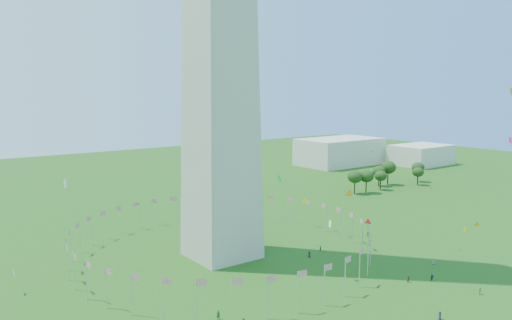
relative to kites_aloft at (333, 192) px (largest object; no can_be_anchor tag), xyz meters
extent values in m
cylinder|color=silver|center=(24.52, 26.82, -15.93)|extent=(0.24, 0.24, 9.00)
cylinder|color=silver|center=(23.92, 33.76, -15.93)|extent=(0.24, 0.24, 9.00)
cylinder|color=silver|center=(22.11, 40.50, -15.93)|extent=(0.24, 0.24, 9.00)
cylinder|color=silver|center=(19.16, 46.82, -15.93)|extent=(0.24, 0.24, 9.00)
cylinder|color=silver|center=(15.16, 52.53, -15.93)|extent=(0.24, 0.24, 9.00)
cylinder|color=silver|center=(10.23, 57.46, -15.93)|extent=(0.24, 0.24, 9.00)
cylinder|color=silver|center=(4.52, 61.46, -15.93)|extent=(0.24, 0.24, 9.00)
cylinder|color=silver|center=(-1.80, 64.41, -15.93)|extent=(0.24, 0.24, 9.00)
cylinder|color=silver|center=(-8.53, 66.21, -15.93)|extent=(0.24, 0.24, 9.00)
cylinder|color=silver|center=(-15.48, 66.82, -15.93)|extent=(0.24, 0.24, 9.00)
cylinder|color=silver|center=(-22.42, 66.21, -15.93)|extent=(0.24, 0.24, 9.00)
cylinder|color=silver|center=(-29.16, 64.41, -15.93)|extent=(0.24, 0.24, 9.00)
cylinder|color=silver|center=(-35.48, 61.46, -15.93)|extent=(0.24, 0.24, 9.00)
cylinder|color=silver|center=(-41.19, 57.46, -15.93)|extent=(0.24, 0.24, 9.00)
cylinder|color=silver|center=(-46.12, 52.53, -15.93)|extent=(0.24, 0.24, 9.00)
cylinder|color=silver|center=(-50.12, 46.82, -15.93)|extent=(0.24, 0.24, 9.00)
cylinder|color=silver|center=(-53.06, 40.50, -15.93)|extent=(0.24, 0.24, 9.00)
cylinder|color=silver|center=(-54.87, 33.76, -15.93)|extent=(0.24, 0.24, 9.00)
cylinder|color=silver|center=(-55.48, 26.82, -15.93)|extent=(0.24, 0.24, 9.00)
cylinder|color=silver|center=(-54.87, 19.87, -15.93)|extent=(0.24, 0.24, 9.00)
cylinder|color=silver|center=(-53.06, 13.14, -15.93)|extent=(0.24, 0.24, 9.00)
cylinder|color=silver|center=(-50.12, 6.82, -15.93)|extent=(0.24, 0.24, 9.00)
cylinder|color=silver|center=(-46.12, 1.11, -15.93)|extent=(0.24, 0.24, 9.00)
cylinder|color=silver|center=(-41.19, -3.82, -15.93)|extent=(0.24, 0.24, 9.00)
cylinder|color=silver|center=(-35.48, -7.82, -15.93)|extent=(0.24, 0.24, 9.00)
cylinder|color=silver|center=(-29.16, -10.77, -15.93)|extent=(0.24, 0.24, 9.00)
cylinder|color=silver|center=(-22.42, -12.57, -15.93)|extent=(0.24, 0.24, 9.00)
cylinder|color=silver|center=(-15.48, -13.18, -15.93)|extent=(0.24, 0.24, 9.00)
cylinder|color=silver|center=(-8.53, -12.57, -15.93)|extent=(0.24, 0.24, 9.00)
cylinder|color=silver|center=(-1.80, -10.77, -15.93)|extent=(0.24, 0.24, 9.00)
cylinder|color=silver|center=(4.52, -7.82, -15.93)|extent=(0.24, 0.24, 9.00)
cylinder|color=silver|center=(10.23, -3.82, -15.93)|extent=(0.24, 0.24, 9.00)
cylinder|color=silver|center=(15.16, 1.11, -15.93)|extent=(0.24, 0.24, 9.00)
cylinder|color=silver|center=(19.16, 6.82, -15.93)|extent=(0.24, 0.24, 9.00)
cylinder|color=silver|center=(22.11, 13.14, -15.93)|extent=(0.24, 0.24, 9.00)
cylinder|color=silver|center=(23.92, 19.87, -15.93)|extent=(0.24, 0.24, 9.00)
cube|color=beige|center=(134.52, 126.82, -12.43)|extent=(50.00, 30.00, 16.00)
cube|color=beige|center=(174.52, 96.82, -14.43)|extent=(35.00, 25.00, 12.00)
imported|color=#193F26|center=(-36.97, -5.16, -19.48)|extent=(0.83, 0.76, 1.90)
imported|color=#252525|center=(3.12, 11.50, -19.59)|extent=(1.00, 0.93, 1.69)
imported|color=#1C2641|center=(15.42, -18.49, -19.68)|extent=(1.46, 0.77, 1.50)
imported|color=gray|center=(16.63, -29.90, -19.58)|extent=(1.14, 0.88, 1.70)
imported|color=black|center=(9.20, 13.44, -19.66)|extent=(0.62, 0.45, 1.55)
imported|color=#52121C|center=(9.83, -15.93, -19.69)|extent=(0.84, 0.73, 1.48)
imported|color=black|center=(31.13, 14.82, -19.64)|extent=(0.78, 1.52, 1.58)
imported|color=#1B2440|center=(-1.51, -31.71, -19.57)|extent=(0.99, 1.00, 1.72)
imported|color=gray|center=(25.47, -12.24, -19.61)|extent=(0.96, 0.94, 1.64)
plane|color=orange|center=(13.34, 6.86, -3.15)|extent=(2.47, 1.39, 2.76)
plane|color=orange|center=(17.34, -33.63, 24.57)|extent=(1.58, 1.98, 2.17)
plane|color=white|center=(-62.06, 6.10, 8.35)|extent=(0.73, 1.78, 1.92)
plane|color=red|center=(-44.79, 36.56, -0.48)|extent=(0.46, 1.58, 1.62)
plane|color=white|center=(-30.41, 21.95, -9.63)|extent=(1.20, 0.41, 1.12)
plane|color=green|center=(-20.47, -4.10, 6.20)|extent=(1.77, 1.37, 2.05)
plane|color=orange|center=(28.06, -21.82, -7.88)|extent=(1.59, 1.19, 1.57)
plane|color=orange|center=(2.44, 28.42, 9.12)|extent=(0.63, 1.08, 1.25)
plane|color=yellow|center=(33.36, -15.87, -11.52)|extent=(0.32, 1.59, 1.60)
plane|color=red|center=(5.05, -7.03, -6.77)|extent=(1.07, 1.34, 1.67)
plane|color=white|center=(-3.79, -2.91, -6.72)|extent=(1.26, 1.19, 1.72)
plane|color=white|center=(-66.84, 32.87, -15.43)|extent=(1.06, 1.67, 1.94)
plane|color=green|center=(30.55, 13.69, 6.58)|extent=(1.13, 0.72, 1.10)
plane|color=yellow|center=(35.70, -3.45, -2.31)|extent=(2.22, 2.11, 2.27)
plane|color=yellow|center=(-3.42, 6.47, -2.94)|extent=(1.71, 1.74, 2.40)
plane|color=#CC2699|center=(30.78, -27.31, 13.25)|extent=(1.03, 1.52, 1.79)
ellipsoid|color=#254A18|center=(76.10, 61.35, -15.30)|extent=(6.56, 6.56, 10.26)
ellipsoid|color=#254A18|center=(81.58, 59.57, -15.30)|extent=(6.57, 6.57, 10.26)
ellipsoid|color=#254A18|center=(92.16, 60.29, -16.06)|extent=(5.59, 5.59, 8.74)
ellipsoid|color=#254A18|center=(98.66, 66.62, -15.65)|extent=(6.11, 6.11, 9.55)
ellipsoid|color=#254A18|center=(104.82, 66.23, -14.71)|extent=(7.33, 7.33, 11.45)
ellipsoid|color=#254A18|center=(115.73, 57.17, -16.18)|extent=(5.44, 5.44, 8.50)
ellipsoid|color=#254A18|center=(123.25, 62.54, -15.61)|extent=(6.18, 6.18, 9.65)
camera|label=1|loc=(-87.19, -85.23, 25.11)|focal=35.00mm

